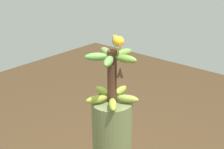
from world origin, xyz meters
name	(u,v)px	position (x,y,z in m)	size (l,w,h in m)	color
banana_bunch	(112,77)	(0.00, 0.00, 1.44)	(0.31, 0.30, 0.31)	#4C2D1E
perched_bird	(118,41)	(-0.03, -0.01, 1.65)	(0.17, 0.16, 0.09)	#C68933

